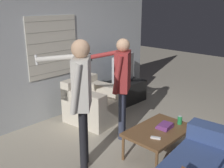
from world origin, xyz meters
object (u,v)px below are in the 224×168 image
(armchair_beige, at_px, (92,103))
(soda_can, at_px, (180,120))
(tv, at_px, (123,69))
(person_right_standing, at_px, (122,77))
(person_left_standing, at_px, (81,89))
(spare_remote, at_px, (156,138))
(book_stack, at_px, (165,126))
(coffee_table, at_px, (159,132))

(armchair_beige, distance_m, soda_can, 1.70)
(tv, distance_m, person_right_standing, 1.60)
(tv, relative_size, person_right_standing, 0.49)
(armchair_beige, distance_m, person_right_standing, 1.08)
(person_left_standing, xyz_separation_m, spare_remote, (0.66, -0.70, -0.67))
(tv, distance_m, soda_can, 2.10)
(person_right_standing, bearing_deg, person_left_standing, 156.89)
(book_stack, bearing_deg, coffee_table, 160.14)
(tv, distance_m, spare_remote, 2.42)
(person_left_standing, xyz_separation_m, soda_can, (1.27, -0.69, -0.62))
(person_right_standing, distance_m, soda_can, 1.07)
(coffee_table, distance_m, tv, 2.19)
(armchair_beige, height_order, person_left_standing, person_left_standing)
(person_right_standing, bearing_deg, armchair_beige, 49.64)
(book_stack, bearing_deg, armchair_beige, 88.42)
(person_right_standing, bearing_deg, spare_remote, -141.10)
(coffee_table, relative_size, person_right_standing, 0.59)
(person_left_standing, height_order, spare_remote, person_left_standing)
(coffee_table, height_order, person_left_standing, person_left_standing)
(coffee_table, bearing_deg, person_left_standing, 147.39)
(coffee_table, height_order, book_stack, book_stack)
(book_stack, xyz_separation_m, soda_can, (0.27, -0.08, 0.03))
(book_stack, distance_m, spare_remote, 0.35)
(coffee_table, bearing_deg, armchair_beige, 84.86)
(armchair_beige, height_order, tv, tv)
(coffee_table, bearing_deg, book_stack, -19.86)
(coffee_table, xyz_separation_m, soda_can, (0.36, -0.12, 0.10))
(coffee_table, distance_m, spare_remote, 0.28)
(tv, height_order, person_right_standing, person_right_standing)
(person_left_standing, bearing_deg, armchair_beige, -0.50)
(soda_can, height_order, spare_remote, soda_can)
(person_left_standing, xyz_separation_m, book_stack, (1.00, -0.61, -0.65))
(spare_remote, bearing_deg, tv, 25.84)
(tv, height_order, person_left_standing, person_left_standing)
(soda_can, bearing_deg, tv, 65.47)
(tv, xyz_separation_m, book_stack, (-1.13, -1.81, -0.33))
(person_left_standing, xyz_separation_m, person_right_standing, (0.94, 0.16, -0.08))
(coffee_table, height_order, person_right_standing, person_right_standing)
(soda_can, bearing_deg, armchair_beige, 97.49)
(tv, xyz_separation_m, person_left_standing, (-2.13, -1.20, 0.33))
(armchair_beige, relative_size, person_right_standing, 0.60)
(book_stack, bearing_deg, soda_can, -16.91)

